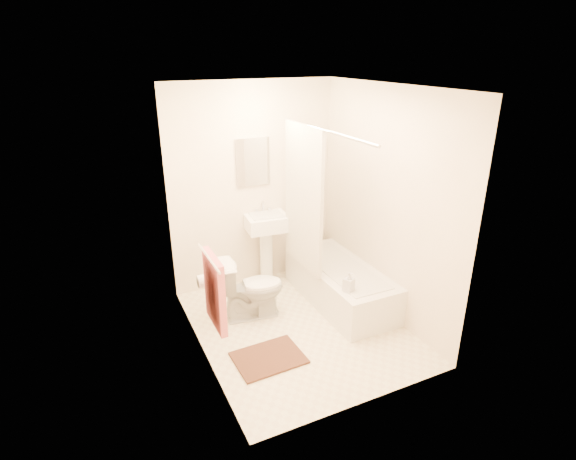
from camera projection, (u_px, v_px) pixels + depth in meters
name	position (u px, v px, depth m)	size (l,w,h in m)	color
floor	(298.00, 327.00, 4.69)	(2.40, 2.40, 0.00)	beige
ceiling	(301.00, 87.00, 3.79)	(2.40, 2.40, 0.00)	white
wall_back	(253.00, 187.00, 5.25)	(2.00, 0.02, 2.40)	beige
wall_left	(195.00, 237.00, 3.84)	(0.02, 2.40, 2.40)	beige
wall_right	(386.00, 205.00, 4.64)	(0.02, 2.40, 2.40)	beige
mirror	(253.00, 162.00, 5.12)	(0.40, 0.03, 0.55)	white
curtain_rod	(324.00, 130.00, 4.15)	(0.03, 0.03, 1.70)	silver
shower_curtain	(303.00, 198.00, 4.77)	(0.04, 0.80, 1.55)	silver
towel_bar	(209.00, 258.00, 3.69)	(0.02, 0.02, 0.60)	silver
towel	(215.00, 291.00, 3.82)	(0.06, 0.45, 0.66)	#CC7266
toilet_paper	(204.00, 281.00, 4.16)	(0.12, 0.12, 0.11)	white
toilet	(252.00, 288.00, 4.77)	(0.38, 0.68, 0.67)	white
sink	(267.00, 246.00, 5.44)	(0.49, 0.39, 0.96)	white
bathtub	(340.00, 284.00, 5.11)	(0.66, 1.51, 0.43)	white
bath_mat	(269.00, 358.00, 4.20)	(0.63, 0.47, 0.02)	#4D2C1E
soap_bottle	(349.00, 282.00, 4.49)	(0.09, 0.10, 0.21)	white
scrub_brush	(315.00, 250.00, 5.42)	(0.06, 0.19, 0.04)	#2CAA64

